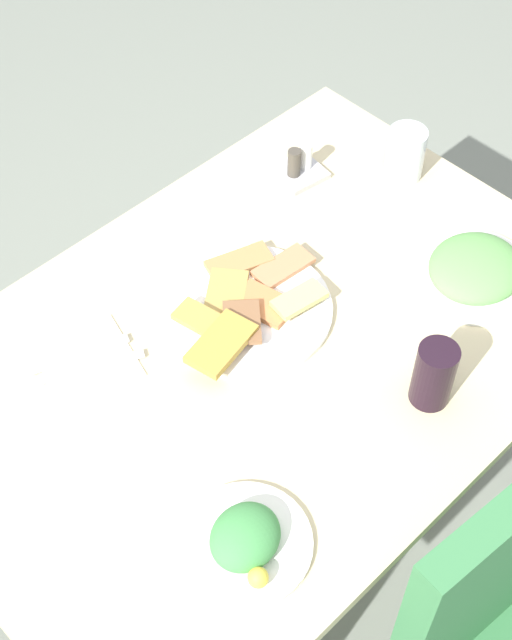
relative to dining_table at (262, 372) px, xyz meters
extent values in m
plane|color=gray|center=(0.00, 0.00, -0.65)|extent=(6.00, 6.00, 0.00)
cube|color=beige|center=(0.00, 0.00, 0.07)|extent=(1.19, 0.82, 0.02)
cylinder|color=#504657|center=(-0.54, -0.35, -0.30)|extent=(0.04, 0.04, 0.70)
cube|color=#387945|center=(0.00, 0.51, 0.02)|extent=(0.40, 0.09, 0.46)
cylinder|color=white|center=(-0.03, -0.07, 0.08)|extent=(0.30, 0.30, 0.01)
cube|color=#BB923B|center=(0.07, -0.03, 0.11)|extent=(0.14, 0.09, 0.01)
cube|color=#B2904A|center=(-0.02, -0.11, 0.10)|extent=(0.14, 0.13, 0.01)
cube|color=brown|center=(0.01, -0.04, 0.11)|extent=(0.11, 0.11, 0.01)
cube|color=tan|center=(-0.14, -0.09, 0.10)|extent=(0.12, 0.06, 0.01)
cube|color=#B39043|center=(0.05, -0.09, 0.11)|extent=(0.07, 0.11, 0.01)
cube|color=#D8D072|center=(-0.10, -0.01, 0.11)|extent=(0.10, 0.06, 0.01)
cube|color=#B4804B|center=(-0.09, -0.15, 0.10)|extent=(0.13, 0.09, 0.01)
cube|color=#C97A46|center=(-0.06, -0.05, 0.10)|extent=(0.09, 0.11, 0.01)
cylinder|color=white|center=(-0.38, 0.16, 0.08)|extent=(0.23, 0.23, 0.01)
ellipsoid|color=#65A555|center=(-0.38, 0.16, 0.10)|extent=(0.19, 0.18, 0.05)
sphere|color=yellow|center=(-0.43, 0.15, 0.10)|extent=(0.02, 0.02, 0.02)
cylinder|color=white|center=(0.27, 0.25, 0.08)|extent=(0.20, 0.20, 0.01)
ellipsoid|color=#428C48|center=(0.27, 0.25, 0.11)|extent=(0.13, 0.12, 0.06)
sphere|color=yellow|center=(0.30, 0.30, 0.10)|extent=(0.03, 0.03, 0.03)
cylinder|color=black|center=(-0.12, 0.26, 0.14)|extent=(0.08, 0.08, 0.12)
cylinder|color=silver|center=(-0.50, -0.11, 0.13)|extent=(0.08, 0.08, 0.11)
cube|color=white|center=(0.24, -0.18, 0.08)|extent=(0.18, 0.18, 0.00)
cube|color=silver|center=(0.24, -0.20, 0.08)|extent=(0.16, 0.07, 0.00)
cube|color=silver|center=(0.24, -0.16, 0.08)|extent=(0.16, 0.09, 0.00)
cube|color=#B2B2B7|center=(-0.35, -0.25, 0.08)|extent=(0.10, 0.10, 0.01)
cylinder|color=white|center=(-0.37, -0.25, 0.12)|extent=(0.03, 0.03, 0.06)
cylinder|color=#474138|center=(-0.34, -0.25, 0.12)|extent=(0.03, 0.03, 0.06)
camera|label=1|loc=(0.67, 0.68, 1.33)|focal=51.77mm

